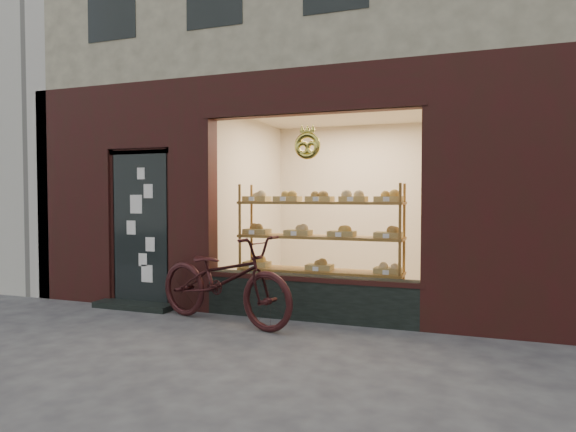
% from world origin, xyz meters
% --- Properties ---
extents(ground, '(90.00, 90.00, 0.00)m').
position_xyz_m(ground, '(0.00, 0.00, 0.00)').
color(ground, '#3B3A3E').
extents(display_shelf, '(2.20, 0.45, 1.70)m').
position_xyz_m(display_shelf, '(0.45, 2.55, 0.89)').
color(display_shelf, brown).
rests_on(display_shelf, ground).
extents(bicycle, '(2.16, 1.23, 1.08)m').
position_xyz_m(bicycle, '(-0.47, 1.60, 0.54)').
color(bicycle, black).
rests_on(bicycle, ground).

